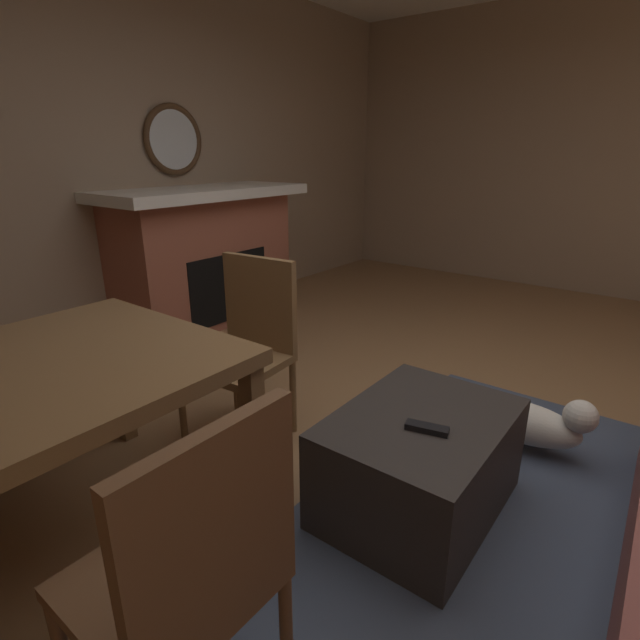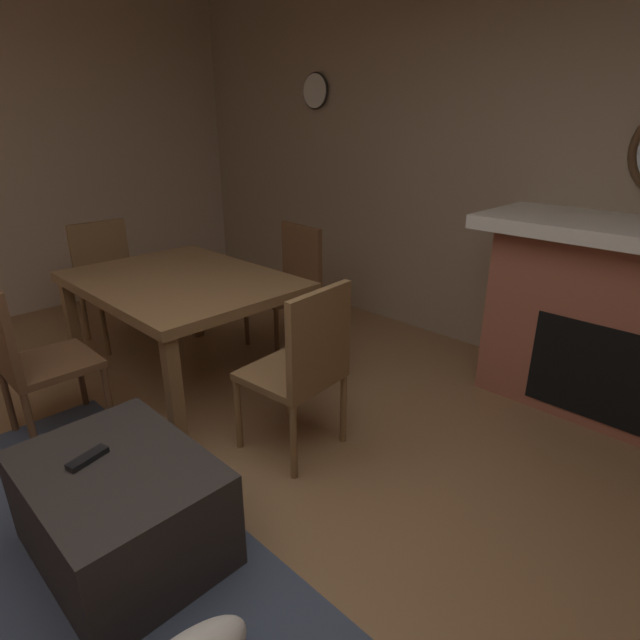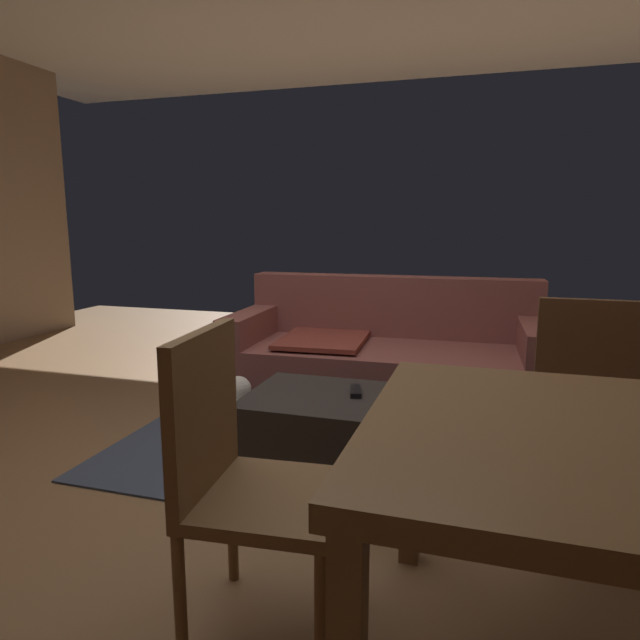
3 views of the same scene
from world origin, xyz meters
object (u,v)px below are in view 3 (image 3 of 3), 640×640
(tv_remote, at_px, (356,391))
(dining_chair_west, at_px, (239,466))
(couch, at_px, (385,360))
(small_dog, at_px, (223,417))
(dining_chair_north, at_px, (593,404))
(ottoman_coffee_table, at_px, (334,440))

(tv_remote, distance_m, dining_chair_west, 1.06)
(dining_chair_west, bearing_deg, couch, 89.29)
(dining_chair_west, xyz_separation_m, small_dog, (-0.69, 1.23, -0.36))
(dining_chair_west, bearing_deg, small_dog, 119.19)
(dining_chair_west, bearing_deg, dining_chair_north, 40.14)
(dining_chair_west, bearing_deg, ottoman_coffee_table, 88.96)
(couch, height_order, ottoman_coffee_table, couch)
(couch, distance_m, ottoman_coffee_table, 1.26)
(dining_chair_north, relative_size, dining_chair_west, 1.00)
(ottoman_coffee_table, height_order, dining_chair_west, dining_chair_west)
(dining_chair_west, relative_size, small_dog, 1.52)
(dining_chair_north, bearing_deg, dining_chair_west, -139.86)
(couch, xyz_separation_m, tv_remote, (0.08, -1.20, 0.14))
(tv_remote, xyz_separation_m, dining_chair_north, (1.00, -0.11, 0.07))
(dining_chair_north, height_order, dining_chair_west, same)
(ottoman_coffee_table, distance_m, small_dog, 0.75)
(dining_chair_north, xyz_separation_m, small_dog, (-1.80, 0.30, -0.36))
(tv_remote, distance_m, small_dog, 0.86)
(couch, distance_m, dining_chair_north, 1.71)
(ottoman_coffee_table, distance_m, dining_chair_west, 1.04)
(couch, relative_size, dining_chair_west, 2.25)
(couch, bearing_deg, small_dog, -125.27)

